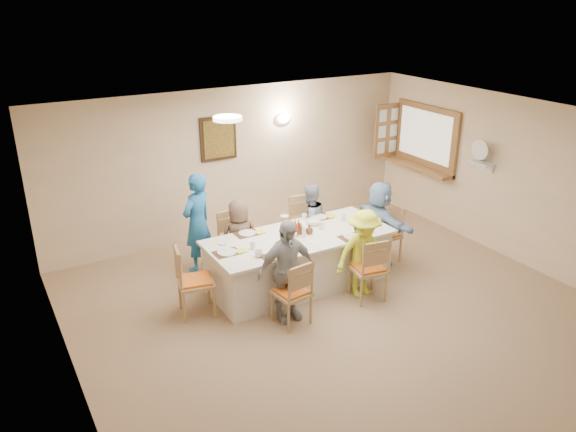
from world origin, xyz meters
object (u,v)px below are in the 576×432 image
desk_fan (481,154)px  diner_front_left (286,271)px  chair_back_right (305,227)px  condiment_ketchup (295,228)px  diner_front_right (363,253)px  diner_right_end (379,223)px  chair_front_left (291,291)px  chair_right_end (385,234)px  dining_table (299,260)px  chair_front_right (368,267)px  caregiver (197,223)px  diner_back_right (310,222)px  diner_back_left (239,238)px  chair_back_left (236,243)px  serving_hatch (426,138)px  chair_left_end (196,280)px

desk_fan → diner_front_left: size_ratio=0.22×
chair_back_right → condiment_ketchup: bearing=-122.2°
diner_front_right → diner_right_end: diner_right_end is taller
chair_front_left → chair_right_end: size_ratio=1.00×
dining_table → chair_front_left: chair_front_left is taller
chair_front_right → diner_front_left: (-1.20, 0.12, 0.21)m
caregiver → dining_table: bearing=104.3°
caregiver → diner_back_right: bearing=136.0°
desk_fan → diner_back_left: desk_fan is taller
condiment_ketchup → diner_front_left: bearing=-127.9°
diner_back_left → desk_fan: bearing=174.8°
desk_fan → diner_back_right: (-2.57, 0.94, -0.95)m
dining_table → chair_back_right: 1.00m
chair_back_left → chair_right_end: 2.29m
dining_table → diner_back_right: diner_back_right is taller
diner_front_left → caregiver: 1.89m
chair_back_left → caregiver: 0.64m
dining_table → diner_back_left: 0.93m
diner_front_right → serving_hatch: bearing=41.6°
dining_table → chair_right_end: bearing=0.0°
dining_table → condiment_ketchup: condiment_ketchup is taller
caregiver → condiment_ketchup: bearing=103.5°
chair_left_end → caregiver: bearing=-12.1°
diner_back_right → diner_front_right: 1.36m
chair_left_end → diner_right_end: bearing=-78.6°
diner_front_left → diner_right_end: diner_front_left is taller
chair_front_right → diner_front_right: 0.20m
chair_front_left → chair_left_end: 1.24m
chair_front_right → diner_front_left: 1.22m
chair_back_left → diner_front_right: 1.91m
chair_right_end → condiment_ketchup: bearing=-89.4°
serving_hatch → diner_back_left: serving_hatch is taller
chair_front_left → chair_right_end: bearing=-166.6°
diner_right_end → condiment_ketchup: bearing=90.6°
dining_table → diner_right_end: (1.42, 0.00, 0.27)m
diner_front_right → diner_right_end: 1.07m
chair_right_end → diner_front_left: size_ratio=0.65×
serving_hatch → chair_right_end: serving_hatch is taller
desk_fan → diner_front_left: (-3.77, -0.42, -0.87)m
chair_left_end → diner_front_left: 1.18m
chair_left_end → diner_right_end: 2.97m
chair_front_left → diner_front_right: diner_front_right is taller
diner_back_right → chair_left_end: bearing=13.0°
condiment_ketchup → chair_front_left: bearing=-123.6°
caregiver → diner_front_left: bearing=75.7°
chair_front_left → diner_back_left: 1.49m
serving_hatch → chair_left_end: 5.06m
diner_back_right → chair_front_left: bearing=46.4°
diner_back_right → condiment_ketchup: 0.97m
diner_back_left → condiment_ketchup: diner_back_left is taller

